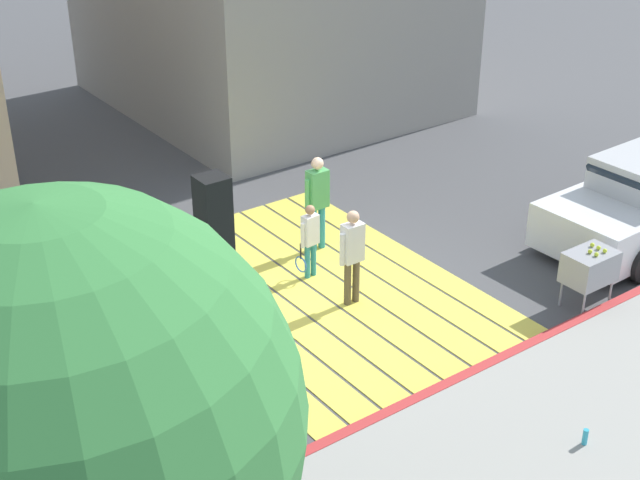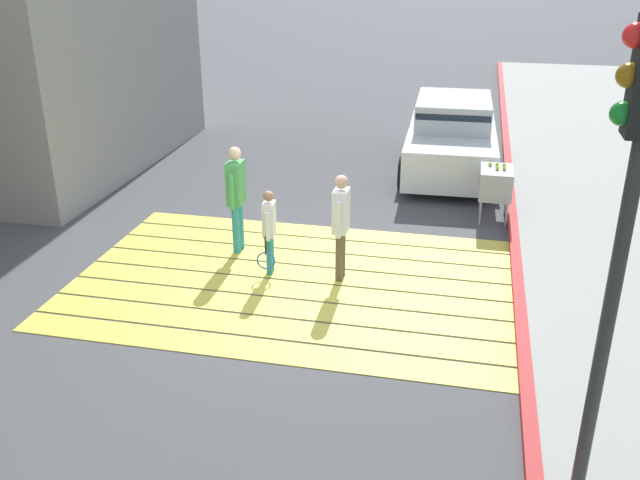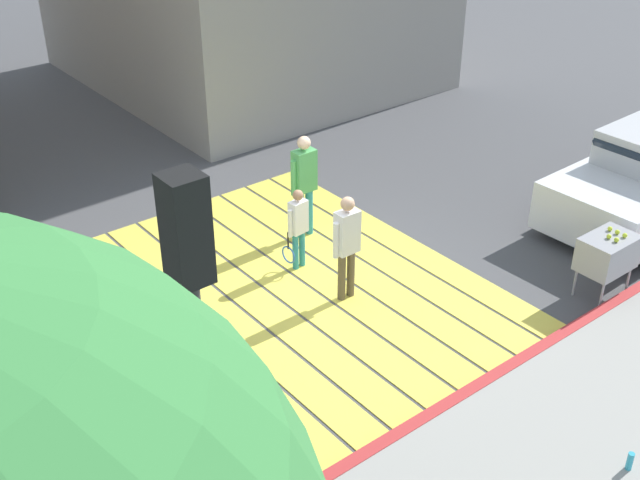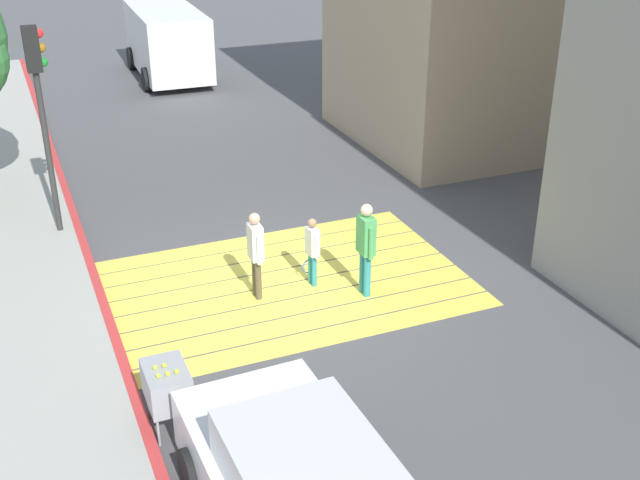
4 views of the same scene
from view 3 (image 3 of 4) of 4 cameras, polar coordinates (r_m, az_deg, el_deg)
ground_plane at (r=11.93m, az=-1.14°, el=-3.08°), size 120.00×120.00×0.00m
crosswalk_stripes at (r=11.93m, az=-1.14°, el=-3.05°), size 6.40×4.35×0.01m
curb_painted at (r=10.02m, az=10.45°, el=-10.72°), size 0.16×40.00×0.13m
traffic_light_corner at (r=6.05m, az=-8.99°, el=-5.66°), size 0.39×0.28×4.24m
tennis_ball_cart at (r=12.02m, az=19.74°, el=-0.87°), size 0.56×0.80×1.02m
water_bottle at (r=9.43m, az=21.15°, el=-14.44°), size 0.07×0.07×0.22m
pedestrian_adult_lead at (r=12.68m, az=-1.12°, el=4.34°), size 0.22×0.51×1.74m
pedestrian_adult_trailing at (r=11.12m, az=1.92°, el=-0.06°), size 0.21×0.48×1.62m
pedestrian_child_with_racket at (r=11.92m, az=-1.58°, el=1.08°), size 0.28×0.41×1.32m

